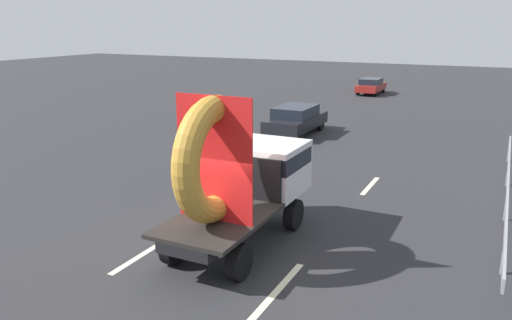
% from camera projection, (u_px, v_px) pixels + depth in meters
% --- Properties ---
extents(ground_plane, '(120.00, 120.00, 0.00)m').
position_uv_depth(ground_plane, '(220.00, 250.00, 12.54)').
color(ground_plane, '#28282B').
extents(flatbed_truck, '(2.02, 5.02, 3.92)m').
position_uv_depth(flatbed_truck, '(243.00, 174.00, 12.62)').
color(flatbed_truck, black).
rests_on(flatbed_truck, ground_plane).
extents(distant_sedan, '(1.86, 4.33, 1.41)m').
position_uv_depth(distant_sedan, '(296.00, 119.00, 25.26)').
color(distant_sedan, black).
rests_on(distant_sedan, ground_plane).
extents(guardrail, '(0.10, 14.02, 0.71)m').
position_uv_depth(guardrail, '(508.00, 185.00, 15.75)').
color(guardrail, gray).
rests_on(guardrail, ground_plane).
extents(lane_dash_left_near, '(0.16, 2.30, 0.01)m').
position_uv_depth(lane_dash_left_near, '(143.00, 254.00, 12.28)').
color(lane_dash_left_near, beige).
rests_on(lane_dash_left_near, ground_plane).
extents(lane_dash_left_far, '(0.16, 2.34, 0.01)m').
position_uv_depth(lane_dash_left_far, '(273.00, 173.00, 18.84)').
color(lane_dash_left_far, beige).
rests_on(lane_dash_left_far, ground_plane).
extents(lane_dash_right_near, '(0.16, 2.72, 0.01)m').
position_uv_depth(lane_dash_right_near, '(277.00, 291.00, 10.60)').
color(lane_dash_right_near, beige).
rests_on(lane_dash_right_near, ground_plane).
extents(lane_dash_right_far, '(0.16, 2.11, 0.01)m').
position_uv_depth(lane_dash_right_far, '(370.00, 186.00, 17.41)').
color(lane_dash_right_far, beige).
rests_on(lane_dash_right_far, ground_plane).
extents(oncoming_car, '(1.59, 3.71, 1.21)m').
position_uv_depth(oncoming_car, '(371.00, 86.00, 39.36)').
color(oncoming_car, black).
rests_on(oncoming_car, ground_plane).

